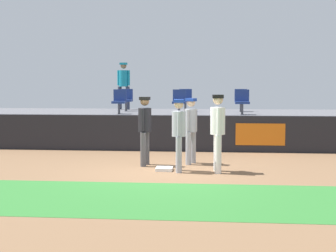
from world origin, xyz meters
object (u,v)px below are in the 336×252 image
(player_coach_visitor, at_px, (179,130))
(seat_front_right, at_px, (242,100))
(player_fielder_home, at_px, (218,128))
(player_runner_visitor, at_px, (191,126))
(seat_back_right, at_px, (241,99))
(spectator_hooded, at_px, (124,82))
(player_umpire, at_px, (145,126))
(seat_back_center, at_px, (185,99))
(seat_front_center, at_px, (179,100))
(seat_back_left, at_px, (126,99))
(seat_front_left, at_px, (119,100))
(first_base, at_px, (164,169))

(player_coach_visitor, distance_m, seat_front_right, 5.38)
(player_fielder_home, bearing_deg, player_runner_visitor, -154.33)
(player_runner_visitor, relative_size, seat_back_right, 2.05)
(spectator_hooded, bearing_deg, player_umpire, 112.17)
(player_umpire, bearing_deg, seat_back_center, -178.78)
(seat_front_center, bearing_deg, player_coach_visitor, -86.16)
(player_umpire, xyz_separation_m, spectator_hooded, (-1.86, 7.14, 1.14))
(seat_front_right, bearing_deg, seat_back_center, 138.23)
(seat_back_left, relative_size, seat_front_right, 1.00)
(player_runner_visitor, bearing_deg, player_fielder_home, 52.68)
(seat_back_left, height_order, spectator_hooded, spectator_hooded)
(seat_back_left, relative_size, seat_front_left, 1.00)
(seat_front_left, height_order, seat_front_center, same)
(player_fielder_home, relative_size, seat_front_right, 2.20)
(player_fielder_home, xyz_separation_m, player_coach_visitor, (-0.93, -0.01, -0.06))
(seat_front_center, relative_size, spectator_hooded, 0.45)
(player_coach_visitor, bearing_deg, seat_front_center, 179.52)
(seat_back_left, bearing_deg, player_fielder_home, -63.44)
(first_base, height_order, player_umpire, player_umpire)
(seat_back_left, bearing_deg, seat_front_left, -87.47)
(player_fielder_home, relative_size, player_umpire, 1.04)
(player_fielder_home, xyz_separation_m, seat_front_left, (-3.33, 5.02, 0.48))
(seat_front_left, xyz_separation_m, seat_front_center, (2.07, -0.00, -0.00))
(seat_front_left, distance_m, seat_front_center, 2.07)
(seat_back_right, xyz_separation_m, seat_front_right, (-0.06, -1.80, 0.00))
(first_base, relative_size, seat_front_left, 0.48)
(player_fielder_home, relative_size, spectator_hooded, 0.98)
(player_fielder_home, height_order, seat_front_left, seat_front_left)
(player_runner_visitor, distance_m, seat_back_center, 5.71)
(player_runner_visitor, bearing_deg, seat_front_right, 179.99)
(player_runner_visitor, height_order, player_coach_visitor, player_coach_visitor)
(seat_back_center, height_order, seat_back_right, same)
(player_runner_visitor, bearing_deg, seat_back_left, -132.44)
(player_coach_visitor, bearing_deg, seat_back_center, 177.53)
(seat_back_center, xyz_separation_m, seat_front_left, (-2.18, -1.80, -0.00))
(seat_back_right, distance_m, seat_front_left, 4.62)
(seat_front_left, bearing_deg, seat_back_center, 39.50)
(player_runner_visitor, height_order, seat_front_left, seat_front_left)
(seat_back_right, bearing_deg, spectator_hooded, 166.72)
(player_umpire, xyz_separation_m, seat_back_left, (-1.56, 6.04, 0.52))
(player_umpire, height_order, seat_back_left, seat_back_left)
(player_fielder_home, relative_size, seat_back_right, 2.20)
(first_base, relative_size, player_runner_visitor, 0.23)
(player_coach_visitor, bearing_deg, first_base, -111.05)
(first_base, xyz_separation_m, seat_front_center, (0.02, 4.93, 1.50))
(player_coach_visitor, relative_size, player_umpire, 0.98)
(spectator_hooded, bearing_deg, seat_front_right, 155.26)
(first_base, height_order, player_fielder_home, player_fielder_home)
(first_base, relative_size, player_umpire, 0.23)
(player_umpire, xyz_separation_m, seat_front_right, (2.72, 4.24, 0.52))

